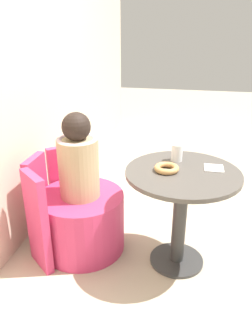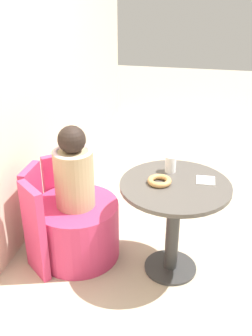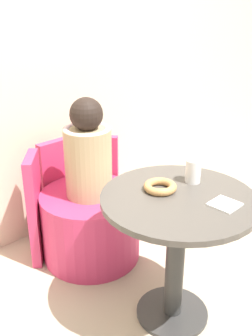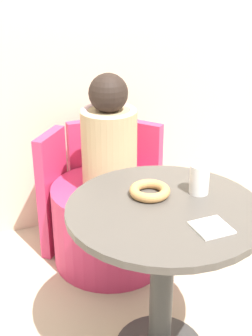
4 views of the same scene
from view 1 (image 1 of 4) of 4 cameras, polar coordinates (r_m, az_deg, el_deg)
ground_plane at (r=2.23m, az=10.07°, el=-14.99°), size 12.00×12.00×0.00m
round_table at (r=1.94m, az=9.59°, el=-4.90°), size 0.65×0.65×0.63m
tub_chair at (r=2.20m, az=-7.64°, el=-9.19°), size 0.55×0.55×0.39m
booth_backrest at (r=2.22m, az=-13.41°, el=-5.87°), size 0.65×0.24×0.62m
child_figure at (r=2.00m, az=-8.31°, el=1.44°), size 0.25×0.25×0.53m
donut at (r=1.85m, az=7.08°, el=-0.04°), size 0.14×0.14×0.03m
cup at (r=1.99m, az=8.87°, el=2.68°), size 0.07×0.07×0.10m
paper_napkin at (r=1.94m, az=15.06°, el=-0.02°), size 0.11×0.11×0.01m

